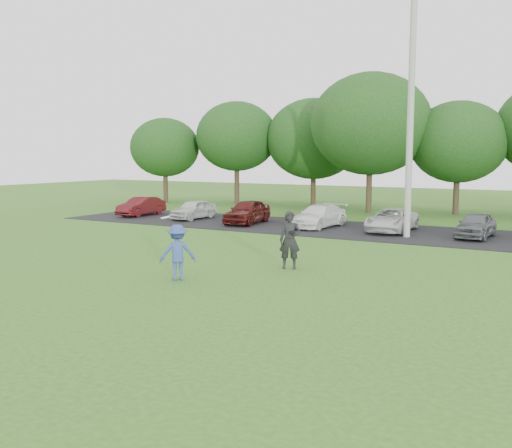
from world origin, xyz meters
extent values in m
plane|color=#2F621C|center=(0.00, 0.00, 0.00)|extent=(100.00, 100.00, 0.00)
cube|color=black|center=(0.00, 13.00, 0.01)|extent=(32.00, 6.50, 0.03)
cylinder|color=#A7A8A3|center=(2.94, 11.76, 5.45)|extent=(0.28, 0.28, 10.89)
imported|color=#344A94|center=(-0.66, 0.04, 0.81)|extent=(1.17, 1.14, 1.61)
cylinder|color=white|center=(-0.91, -0.17, 1.83)|extent=(0.28, 0.27, 0.11)
imported|color=black|center=(1.45, 3.10, 0.92)|extent=(0.78, 0.66, 1.83)
cube|color=black|center=(1.63, 2.92, 1.19)|extent=(0.17, 0.15, 0.10)
imported|color=#511115|center=(-13.04, 12.97, 0.58)|extent=(1.25, 3.37, 1.10)
imported|color=silver|center=(-9.28, 12.96, 0.57)|extent=(1.35, 3.20, 1.08)
imported|color=#4C1210|center=(-5.62, 12.64, 0.65)|extent=(1.88, 3.81, 1.25)
imported|color=white|center=(-1.76, 13.05, 0.58)|extent=(1.96, 3.96, 1.11)
imported|color=silver|center=(1.84, 13.24, 0.57)|extent=(1.82, 3.90, 1.08)
imported|color=slate|center=(5.60, 13.00, 0.58)|extent=(1.52, 3.29, 1.09)
cylinder|color=#38281C|center=(-18.00, 21.60, 1.10)|extent=(0.36, 0.36, 2.20)
ellipsoid|color=#214C19|center=(-18.00, 21.60, 4.15)|extent=(5.20, 5.20, 4.42)
cylinder|color=#38281C|center=(-12.50, 23.00, 1.35)|extent=(0.36, 0.36, 2.70)
ellipsoid|color=#214C19|center=(-12.50, 23.00, 4.93)|extent=(5.94, 5.94, 5.05)
cylinder|color=#38281C|center=(-7.00, 24.40, 1.10)|extent=(0.36, 0.36, 2.20)
ellipsoid|color=#214C19|center=(-7.00, 24.40, 4.71)|extent=(6.68, 6.68, 5.68)
cylinder|color=#38281C|center=(-2.00, 21.60, 1.35)|extent=(0.36, 0.36, 2.70)
ellipsoid|color=#214C19|center=(-2.00, 21.60, 5.48)|extent=(7.42, 7.42, 6.31)
cylinder|color=#38281C|center=(3.00, 23.00, 1.10)|extent=(0.36, 0.36, 2.20)
ellipsoid|color=#214C19|center=(3.00, 23.00, 4.36)|extent=(5.76, 5.76, 4.90)
camera|label=1|loc=(9.19, -12.97, 3.60)|focal=40.00mm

